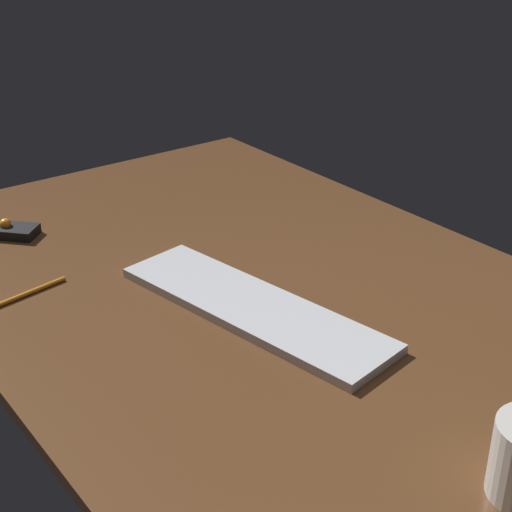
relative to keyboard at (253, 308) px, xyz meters
The scene contains 3 objects.
desk 5.12cm from the keyboard, 108.47° to the left, with size 140.00×84.00×2.00cm, color brown.
keyboard is the anchor object (origin of this frame).
pen 35.26cm from the keyboard, 135.39° to the right, with size 0.71×0.71×13.38cm, color orange.
Camera 1 is at (81.31, -64.35, 60.61)cm, focal length 54.38 mm.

